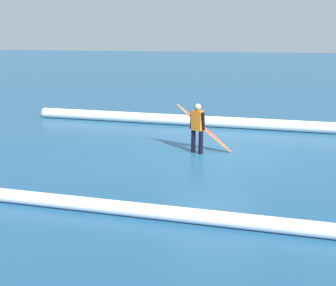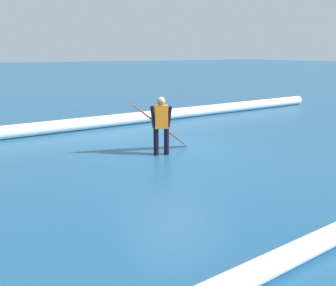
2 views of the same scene
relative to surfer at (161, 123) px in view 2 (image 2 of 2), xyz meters
name	(u,v)px [view 2 (image 2 of 2)]	position (x,y,z in m)	size (l,w,h in m)	color
ground_plane	(173,150)	(-0.49, -0.17, -0.87)	(194.95, 194.95, 0.00)	navy
surfer	(161,123)	(0.00, 0.00, 0.00)	(0.49, 0.36, 1.55)	black
surfboard	(159,125)	(-0.14, -0.36, -0.14)	(1.86, 0.34, 1.49)	#E55926
wave_crest_foreground	(141,117)	(-1.40, -4.04, -0.65)	(0.43, 0.43, 18.69)	white
wave_crest_midground	(232,284)	(1.97, 5.06, -0.72)	(0.29, 0.29, 22.62)	white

